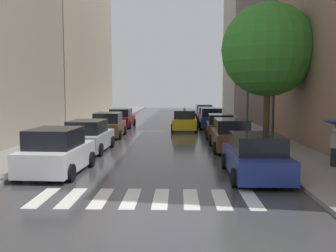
{
  "coord_description": "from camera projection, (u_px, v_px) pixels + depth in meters",
  "views": [
    {
      "loc": [
        0.98,
        -9.48,
        3.27
      ],
      "look_at": [
        0.31,
        14.38,
        0.99
      ],
      "focal_mm": 40.89,
      "sensor_mm": 36.0,
      "label": 1
    }
  ],
  "objects": [
    {
      "name": "parked_car_right_third",
      "position": [
        220.0,
        126.0,
        26.23
      ],
      "size": [
        2.15,
        4.18,
        1.59
      ],
      "rotation": [
        0.0,
        0.0,
        1.53
      ],
      "color": "brown",
      "rests_on": "ground"
    },
    {
      "name": "sidewalk_left",
      "position": [
        94.0,
        126.0,
        33.82
      ],
      "size": [
        3.0,
        72.0,
        0.15
      ],
      "primitive_type": "cube",
      "color": "gray",
      "rests_on": "ground"
    },
    {
      "name": "parked_car_left_fourth",
      "position": [
        121.0,
        119.0,
        32.97
      ],
      "size": [
        2.1,
        4.3,
        1.63
      ],
      "rotation": [
        0.0,
        0.0,
        1.55
      ],
      "color": "maroon",
      "rests_on": "ground"
    },
    {
      "name": "pedestrian_foreground",
      "position": [
        335.0,
        133.0,
        15.43
      ],
      "size": [
        1.03,
        1.03,
        1.87
      ],
      "rotation": [
        0.0,
        0.0,
        4.66
      ],
      "color": "black",
      "rests_on": "sidewalk_right"
    },
    {
      "name": "parked_car_right_sixth",
      "position": [
        204.0,
        112.0,
        43.73
      ],
      "size": [
        2.2,
        4.18,
        1.54
      ],
      "rotation": [
        0.0,
        0.0,
        1.6
      ],
      "color": "silver",
      "rests_on": "ground"
    },
    {
      "name": "parked_car_left_third",
      "position": [
        108.0,
        126.0,
        26.35
      ],
      "size": [
        2.16,
        4.21,
        1.7
      ],
      "rotation": [
        0.0,
        0.0,
        1.59
      ],
      "color": "brown",
      "rests_on": "ground"
    },
    {
      "name": "building_right_mid",
      "position": [
        282.0,
        13.0,
        37.1
      ],
      "size": [
        6.0,
        18.86,
        21.25
      ],
      "primitive_type": "cube",
      "color": "#564C47",
      "rests_on": "ground"
    },
    {
      "name": "parked_car_left_second",
      "position": [
        88.0,
        137.0,
        20.13
      ],
      "size": [
        2.2,
        4.38,
        1.67
      ],
      "rotation": [
        0.0,
        0.0,
        1.54
      ],
      "color": "#B2B7BF",
      "rests_on": "ground"
    },
    {
      "name": "lamp_post_right",
      "position": [
        248.0,
        79.0,
        25.29
      ],
      "size": [
        0.6,
        0.28,
        6.63
      ],
      "color": "#595B60",
      "rests_on": "sidewalk_right"
    },
    {
      "name": "ground_plane",
      "position": [
        167.0,
        127.0,
        33.65
      ],
      "size": [
        28.0,
        72.0,
        0.04
      ],
      "primitive_type": "cube",
      "color": "#3B3B3D"
    },
    {
      "name": "sidewalk_right",
      "position": [
        242.0,
        126.0,
        33.46
      ],
      "size": [
        3.0,
        72.0,
        0.15
      ],
      "primitive_type": "cube",
      "color": "gray",
      "rests_on": "ground"
    },
    {
      "name": "building_left_mid",
      "position": [
        66.0,
        30.0,
        40.37
      ],
      "size": [
        6.0,
        21.44,
        19.11
      ],
      "primitive_type": "cube",
      "color": "#B2A38C",
      "rests_on": "ground"
    },
    {
      "name": "parked_car_left_nearest",
      "position": [
        56.0,
        153.0,
        14.84
      ],
      "size": [
        2.31,
        4.12,
        1.79
      ],
      "rotation": [
        0.0,
        0.0,
        1.53
      ],
      "color": "silver",
      "rests_on": "ground"
    },
    {
      "name": "street_tree_right",
      "position": [
        268.0,
        50.0,
        21.91
      ],
      "size": [
        5.35,
        5.35,
        8.07
      ],
      "color": "#513823",
      "rests_on": "sidewalk_right"
    },
    {
      "name": "building_right_far",
      "position": [
        250.0,
        39.0,
        53.78
      ],
      "size": [
        6.0,
        13.1,
        20.67
      ],
      "primitive_type": "cube",
      "color": "#9E9384",
      "rests_on": "ground"
    },
    {
      "name": "parked_car_right_nearest",
      "position": [
        256.0,
        157.0,
        14.19
      ],
      "size": [
        2.17,
        4.53,
        1.63
      ],
      "rotation": [
        0.0,
        0.0,
        1.57
      ],
      "color": "navy",
      "rests_on": "ground"
    },
    {
      "name": "parked_car_right_second",
      "position": [
        231.0,
        135.0,
        20.77
      ],
      "size": [
        2.16,
        4.79,
        1.68
      ],
      "rotation": [
        0.0,
        0.0,
        1.56
      ],
      "color": "brown",
      "rests_on": "ground"
    },
    {
      "name": "crosswalk_stripes",
      "position": [
        146.0,
        198.0,
        11.47
      ],
      "size": [
        6.75,
        2.2,
        0.01
      ],
      "color": "silver",
      "rests_on": "ground"
    },
    {
      "name": "taxi_midroad",
      "position": [
        184.0,
        121.0,
        30.8
      ],
      "size": [
        2.11,
        4.39,
        1.81
      ],
      "rotation": [
        0.0,
        0.0,
        1.56
      ],
      "color": "yellow",
      "rests_on": "ground"
    },
    {
      "name": "parked_car_right_fifth",
      "position": [
        207.0,
        115.0,
        37.78
      ],
      "size": [
        2.16,
        4.27,
        1.53
      ],
      "rotation": [
        0.0,
        0.0,
        1.57
      ],
      "color": "maroon",
      "rests_on": "ground"
    },
    {
      "name": "parked_car_right_fourth",
      "position": [
        211.0,
        119.0,
        32.46
      ],
      "size": [
        2.1,
        4.23,
        1.72
      ],
      "rotation": [
        0.0,
        0.0,
        1.56
      ],
      "color": "navy",
      "rests_on": "ground"
    }
  ]
}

